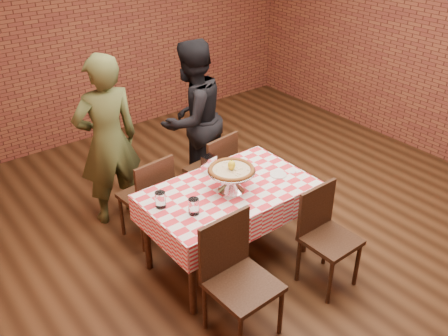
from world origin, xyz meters
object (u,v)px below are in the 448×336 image
Objects in this scene: diner_olive at (108,141)px; water_glass_right at (160,200)px; pizza at (231,170)px; chair_far_right at (210,171)px; table at (228,225)px; water_glass_left at (194,206)px; pizza_stand at (231,180)px; diner_black at (192,119)px; chair_near_right at (330,241)px; condiment_caddy at (209,164)px; chair_near_left at (243,284)px; chair_far_left at (145,197)px.

water_glass_right is at bearing 88.82° from diner_olive.
chair_far_right is (0.36, 0.80, -0.50)m from pizza.
water_glass_left reaches higher than table.
table is 3.69× the size of pizza.
pizza_stand is 3.05× the size of water_glass_right.
pizza_stand is 1.31m from diner_black.
pizza_stand reaches higher than water_glass_right.
pizza_stand is 0.46× the size of chair_near_right.
table is at bearing 56.56° from chair_far_right.
table is at bearing 123.15° from pizza_stand.
water_glass_left is 0.65m from condiment_caddy.
pizza is 0.43× the size of chair_near_right.
diner_olive reaches higher than chair_far_right.
chair_near_left is 1.70m from chair_far_right.
table is at bearing 112.43° from chair_far_left.
pizza_stand is at bearing 58.04° from chair_far_right.
chair_near_left is at bearing -120.83° from table.
water_glass_left reaches higher than chair_near_right.
diner_olive is at bearing -14.72° from diner_black.
table is 0.75m from water_glass_right.
pizza is 1.00m from chair_near_right.
water_glass_right is 0.77m from chair_far_left.
chair_near_right is 2.24m from diner_olive.
chair_far_right is at bearing 47.80° from water_glass_left.
table is 1.60× the size of chair_far_right.
chair_near_right is 1.00× the size of chair_far_right.
pizza_stand is at bearing 115.75° from diner_olive.
chair_near_left reaches higher than chair_far_right.
pizza is 1.01m from chair_far_left.
pizza reaches higher than chair_near_right.
diner_olive reaches higher than chair_near_left.
pizza_stand is 0.10m from pizza.
table is at bearing 121.01° from chair_near_right.
chair_near_left is at bearing -79.36° from water_glass_right.
diner_black is at bearing -110.07° from chair_far_right.
water_glass_left is at bearing -57.04° from water_glass_right.
pizza_stand is at bearing -13.29° from water_glass_right.
chair_near_left is 0.56× the size of diner_black.
pizza is 0.40× the size of chair_near_left.
diner_black reaches higher than water_glass_right.
water_glass_right is 1.12m from diner_olive.
chair_far_right is at bearing 65.65° from pizza_stand.
diner_olive reaches higher than chair_near_right.
pizza_stand is 0.43× the size of chair_near_left.
water_glass_right is at bearing 139.39° from chair_near_right.
chair_far_left is (-0.86, 1.51, 0.00)m from chair_near_right.
chair_near_right is 0.99× the size of chair_far_left.
pizza_stand is at bearing 0.00° from pizza.
chair_near_right is at bearing -57.88° from pizza_stand.
diner_olive is at bearing 92.13° from water_glass_left.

